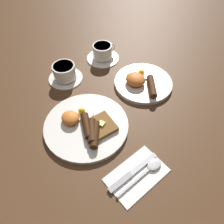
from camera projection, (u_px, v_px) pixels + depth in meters
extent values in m
plane|color=#4C301C|center=(87.00, 127.00, 0.76)|extent=(3.00, 3.00, 0.00)
cylinder|color=silver|center=(86.00, 125.00, 0.75)|extent=(0.29, 0.29, 0.01)
cylinder|color=white|center=(83.00, 112.00, 0.78)|extent=(0.08, 0.08, 0.01)
sphere|color=yellow|center=(82.00, 111.00, 0.77)|extent=(0.03, 0.03, 0.03)
ellipsoid|color=orange|center=(70.00, 118.00, 0.74)|extent=(0.07, 0.06, 0.03)
cylinder|color=#331C0A|center=(95.00, 135.00, 0.70)|extent=(0.09, 0.09, 0.03)
cylinder|color=#391F0D|center=(92.00, 131.00, 0.71)|extent=(0.09, 0.08, 0.03)
cylinder|color=#361E0C|center=(87.00, 126.00, 0.73)|extent=(0.10, 0.07, 0.03)
cube|color=brown|center=(102.00, 125.00, 0.73)|extent=(0.10, 0.09, 0.01)
cube|color=#F4E072|center=(102.00, 123.00, 0.73)|extent=(0.02, 0.02, 0.01)
cylinder|color=silver|center=(143.00, 83.00, 0.89)|extent=(0.23, 0.23, 0.01)
cylinder|color=white|center=(142.00, 74.00, 0.91)|extent=(0.07, 0.07, 0.01)
sphere|color=yellow|center=(141.00, 73.00, 0.90)|extent=(0.02, 0.02, 0.02)
ellipsoid|color=orange|center=(135.00, 79.00, 0.86)|extent=(0.08, 0.07, 0.04)
cylinder|color=#3F2210|center=(152.00, 86.00, 0.85)|extent=(0.10, 0.09, 0.03)
cylinder|color=silver|center=(66.00, 78.00, 0.91)|extent=(0.14, 0.14, 0.01)
cylinder|color=silver|center=(64.00, 71.00, 0.89)|extent=(0.09, 0.09, 0.06)
cylinder|color=#56331E|center=(63.00, 66.00, 0.87)|extent=(0.08, 0.08, 0.00)
torus|color=silver|center=(66.00, 64.00, 0.91)|extent=(0.03, 0.03, 0.04)
cylinder|color=silver|center=(103.00, 58.00, 1.00)|extent=(0.15, 0.15, 0.01)
cylinder|color=silver|center=(102.00, 51.00, 0.97)|extent=(0.09, 0.09, 0.06)
cylinder|color=#56331E|center=(102.00, 46.00, 0.95)|extent=(0.07, 0.07, 0.00)
torus|color=silver|center=(111.00, 48.00, 0.99)|extent=(0.02, 0.04, 0.04)
cube|color=white|center=(136.00, 175.00, 0.64)|extent=(0.12, 0.18, 0.01)
cube|color=silver|center=(143.00, 164.00, 0.66)|extent=(0.02, 0.10, 0.00)
cube|color=#9E9EA3|center=(120.00, 182.00, 0.62)|extent=(0.02, 0.08, 0.01)
ellipsoid|color=silver|center=(154.00, 164.00, 0.66)|extent=(0.04, 0.05, 0.01)
cube|color=silver|center=(133.00, 183.00, 0.62)|extent=(0.01, 0.13, 0.00)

